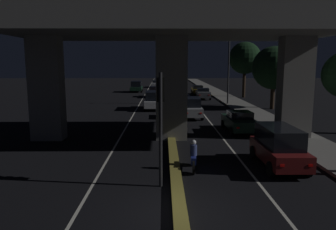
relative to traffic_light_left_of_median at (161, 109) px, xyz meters
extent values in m
plane|color=black|center=(0.64, -2.49, -3.13)|extent=(200.00, 200.00, 0.00)
cube|color=beige|center=(-2.79, 32.51, -3.13)|extent=(0.12, 126.00, 0.00)
cube|color=beige|center=(4.07, 32.51, -3.13)|extent=(0.12, 126.00, 0.00)
cube|color=olive|center=(0.64, 32.51, -3.02)|extent=(0.48, 126.00, 0.22)
cube|color=slate|center=(9.03, 25.51, -3.05)|extent=(2.96, 126.00, 0.16)
cube|color=gray|center=(-7.37, 8.38, 0.17)|extent=(1.99, 1.29, 6.61)
cube|color=gray|center=(8.65, 8.38, 0.17)|extent=(1.99, 1.29, 6.61)
cube|color=gray|center=(0.64, 8.38, 0.17)|extent=(1.99, 1.29, 6.61)
cube|color=gray|center=(0.64, 8.38, 4.22)|extent=(20.04, 9.21, 1.49)
cube|color=#333335|center=(0.64, 8.38, 5.42)|extent=(20.04, 0.40, 0.90)
cylinder|color=black|center=(0.00, -0.11, -0.84)|extent=(0.14, 0.14, 4.58)
cube|color=black|center=(0.00, 0.07, 0.77)|extent=(0.30, 0.28, 0.95)
sphere|color=black|center=(0.00, 0.22, 1.07)|extent=(0.18, 0.18, 0.18)
sphere|color=black|center=(0.00, 0.22, 0.77)|extent=(0.18, 0.18, 0.18)
sphere|color=green|center=(0.00, 0.22, 0.48)|extent=(0.18, 0.18, 0.18)
cylinder|color=#2D2D30|center=(7.81, 26.01, 1.17)|extent=(0.18, 0.18, 8.60)
cylinder|color=#2D2D30|center=(6.60, 26.01, 5.33)|extent=(2.42, 0.10, 0.10)
ellipsoid|color=#F2B759|center=(5.39, 26.01, 5.23)|extent=(0.56, 0.32, 0.24)
cube|color=#591414|center=(5.61, 2.31, -2.42)|extent=(1.68, 4.19, 0.72)
cube|color=black|center=(5.61, 2.42, -1.62)|extent=(1.48, 3.01, 0.88)
cylinder|color=black|center=(4.79, 3.69, -2.78)|extent=(0.20, 0.69, 0.69)
cylinder|color=black|center=(6.43, 3.70, -2.78)|extent=(0.20, 0.69, 0.69)
cylinder|color=black|center=(4.79, 0.93, -2.78)|extent=(0.20, 0.69, 0.69)
cylinder|color=black|center=(6.43, 0.93, -2.78)|extent=(0.20, 0.69, 0.69)
cube|color=red|center=(5.02, 0.21, -2.39)|extent=(0.18, 0.03, 0.11)
cube|color=red|center=(6.20, 0.21, -2.39)|extent=(0.18, 0.03, 0.11)
cube|color=black|center=(5.63, 10.58, -2.47)|extent=(1.91, 4.31, 0.71)
cube|color=black|center=(5.63, 10.47, -1.87)|extent=(1.62, 1.75, 0.49)
cylinder|color=black|center=(4.71, 11.96, -2.82)|extent=(0.22, 0.62, 0.61)
cylinder|color=black|center=(6.46, 12.01, -2.82)|extent=(0.22, 0.62, 0.61)
cylinder|color=black|center=(4.79, 9.15, -2.82)|extent=(0.22, 0.62, 0.61)
cylinder|color=black|center=(6.54, 9.20, -2.82)|extent=(0.22, 0.62, 0.61)
cube|color=red|center=(5.06, 8.42, -2.43)|extent=(0.18, 0.04, 0.11)
cube|color=red|center=(6.31, 8.46, -2.43)|extent=(0.18, 0.04, 0.11)
cube|color=gray|center=(2.64, 16.76, -2.43)|extent=(1.79, 4.37, 0.73)
cube|color=black|center=(2.64, 16.76, -1.67)|extent=(1.55, 2.64, 0.77)
cylinder|color=black|center=(1.78, 18.16, -2.79)|extent=(0.22, 0.68, 0.67)
cylinder|color=black|center=(3.42, 18.21, -2.79)|extent=(0.22, 0.68, 0.67)
cylinder|color=black|center=(1.86, 15.31, -2.79)|extent=(0.22, 0.68, 0.67)
cylinder|color=black|center=(3.50, 15.35, -2.79)|extent=(0.22, 0.68, 0.67)
cube|color=red|center=(2.11, 14.57, -2.39)|extent=(0.18, 0.03, 0.11)
cube|color=red|center=(3.29, 14.60, -2.39)|extent=(0.18, 0.03, 0.11)
cube|color=#515459|center=(2.26, 23.95, -2.50)|extent=(1.85, 3.94, 0.60)
cube|color=black|center=(2.26, 23.76, -1.95)|extent=(1.61, 1.89, 0.49)
cylinder|color=black|center=(1.36, 25.24, -2.80)|extent=(0.21, 0.66, 0.66)
cylinder|color=black|center=(3.14, 25.25, -2.80)|extent=(0.21, 0.66, 0.66)
cylinder|color=black|center=(1.38, 22.65, -2.80)|extent=(0.21, 0.66, 0.66)
cylinder|color=black|center=(3.16, 22.67, -2.80)|extent=(0.21, 0.66, 0.66)
cube|color=red|center=(1.64, 21.98, -2.47)|extent=(0.18, 0.03, 0.11)
cube|color=red|center=(2.91, 21.99, -2.47)|extent=(0.18, 0.03, 0.11)
cube|color=#515459|center=(5.62, 32.44, -2.42)|extent=(1.82, 3.93, 0.76)
cube|color=black|center=(5.62, 32.35, -1.82)|extent=(1.57, 1.59, 0.43)
cylinder|color=black|center=(4.79, 33.75, -2.80)|extent=(0.21, 0.67, 0.67)
cylinder|color=black|center=(6.50, 33.72, -2.80)|extent=(0.21, 0.67, 0.67)
cylinder|color=black|center=(4.74, 31.17, -2.80)|extent=(0.21, 0.67, 0.67)
cylinder|color=black|center=(6.45, 31.14, -2.80)|extent=(0.21, 0.67, 0.67)
cube|color=red|center=(4.97, 30.49, -2.38)|extent=(0.18, 0.03, 0.11)
cube|color=red|center=(6.19, 30.47, -2.38)|extent=(0.18, 0.03, 0.11)
cube|color=gold|center=(5.60, 39.21, -2.51)|extent=(1.72, 4.22, 0.56)
cube|color=black|center=(5.60, 39.11, -1.96)|extent=(1.49, 1.70, 0.54)
cylinder|color=black|center=(4.77, 40.59, -2.78)|extent=(0.21, 0.69, 0.69)
cylinder|color=black|center=(6.41, 40.61, -2.78)|extent=(0.21, 0.69, 0.69)
cylinder|color=black|center=(4.79, 37.82, -2.78)|extent=(0.21, 0.69, 0.69)
cylinder|color=black|center=(6.43, 37.83, -2.78)|extent=(0.21, 0.69, 0.69)
cube|color=red|center=(5.03, 37.09, -2.48)|extent=(0.18, 0.03, 0.11)
cube|color=red|center=(6.21, 37.10, -2.48)|extent=(0.18, 0.03, 0.11)
cube|color=silver|center=(-0.99, 22.38, -2.44)|extent=(1.76, 4.49, 0.70)
cube|color=black|center=(-0.99, 22.27, -1.63)|extent=(1.54, 3.24, 0.91)
cylinder|color=black|center=(-0.14, 20.91, -2.79)|extent=(0.21, 0.68, 0.68)
cylinder|color=black|center=(-1.81, 20.90, -2.79)|extent=(0.21, 0.68, 0.68)
cylinder|color=black|center=(-0.17, 23.87, -2.79)|extent=(0.21, 0.68, 0.68)
cylinder|color=black|center=(-1.84, 23.85, -2.79)|extent=(0.21, 0.68, 0.68)
cube|color=white|center=(-0.42, 24.64, -2.54)|extent=(0.18, 0.03, 0.11)
cube|color=white|center=(-1.62, 24.63, -2.54)|extent=(0.18, 0.03, 0.11)
cube|color=#591414|center=(-1.02, 35.32, -2.47)|extent=(1.84, 4.20, 0.70)
cube|color=black|center=(-1.03, 35.53, -1.85)|extent=(1.61, 2.02, 0.54)
cylinder|color=black|center=(-0.13, 33.95, -2.82)|extent=(0.20, 0.61, 0.61)
cylinder|color=black|center=(-1.90, 33.93, -2.82)|extent=(0.20, 0.61, 0.61)
cylinder|color=black|center=(-0.15, 36.71, -2.82)|extent=(0.20, 0.61, 0.61)
cylinder|color=black|center=(-1.92, 36.70, -2.82)|extent=(0.20, 0.61, 0.61)
cube|color=white|center=(-0.41, 37.43, -2.58)|extent=(0.18, 0.03, 0.11)
cube|color=white|center=(-1.67, 37.42, -2.58)|extent=(0.18, 0.03, 0.11)
cube|color=black|center=(-4.50, 43.80, -2.48)|extent=(1.90, 3.96, 0.60)
cube|color=black|center=(-4.50, 43.70, -1.71)|extent=(1.67, 2.85, 0.96)
cylinder|color=black|center=(-3.57, 42.49, -2.78)|extent=(0.20, 0.69, 0.69)
cylinder|color=black|center=(-5.42, 42.49, -2.78)|extent=(0.20, 0.69, 0.69)
cylinder|color=black|center=(-3.57, 45.10, -2.78)|extent=(0.20, 0.69, 0.69)
cylinder|color=black|center=(-5.43, 45.10, -2.78)|extent=(0.20, 0.69, 0.69)
cube|color=white|center=(-3.83, 45.78, -2.57)|extent=(0.18, 0.03, 0.11)
cube|color=white|center=(-5.16, 45.78, -2.57)|extent=(0.18, 0.03, 0.11)
cube|color=silver|center=(-1.24, 55.12, -2.49)|extent=(2.04, 4.11, 0.59)
cube|color=black|center=(-1.23, 55.33, -1.96)|extent=(1.72, 2.00, 0.46)
cylinder|color=black|center=(-0.39, 53.75, -2.78)|extent=(0.23, 0.70, 0.69)
cylinder|color=black|center=(-2.21, 53.83, -2.78)|extent=(0.23, 0.70, 0.69)
cylinder|color=black|center=(-0.27, 56.42, -2.78)|extent=(0.23, 0.70, 0.69)
cylinder|color=black|center=(-2.10, 56.49, -2.78)|extent=(0.23, 0.70, 0.69)
cube|color=white|center=(-0.50, 57.12, -2.58)|extent=(0.18, 0.04, 0.11)
cube|color=white|center=(-1.81, 57.18, -2.58)|extent=(0.18, 0.04, 0.11)
cylinder|color=black|center=(1.56, 2.62, -2.82)|extent=(0.13, 0.62, 0.61)
cylinder|color=black|center=(1.46, 1.33, -2.82)|extent=(0.15, 0.62, 0.61)
cube|color=navy|center=(1.51, 1.98, -2.60)|extent=(0.31, 1.00, 0.32)
cylinder|color=navy|center=(1.51, 1.98, -2.19)|extent=(0.34, 0.34, 0.50)
sphere|color=silver|center=(1.51, 1.98, -1.82)|extent=(0.24, 0.24, 0.24)
cube|color=red|center=(1.46, 1.28, -2.60)|extent=(0.08, 0.04, 0.08)
cylinder|color=black|center=(1.53, 9.84, -2.84)|extent=(0.11, 0.58, 0.58)
cylinder|color=black|center=(1.60, 8.45, -2.84)|extent=(0.13, 0.58, 0.58)
cube|color=silver|center=(1.56, 9.14, -2.62)|extent=(0.30, 1.07, 0.32)
cylinder|color=#3F3F44|center=(1.56, 9.14, -2.18)|extent=(0.34, 0.34, 0.56)
sphere|color=black|center=(1.56, 9.14, -1.78)|extent=(0.24, 0.24, 0.24)
cube|color=red|center=(1.60, 8.40, -2.62)|extent=(0.08, 0.03, 0.08)
cylinder|color=black|center=(1.37, 14.95, -2.85)|extent=(0.10, 0.55, 0.55)
cylinder|color=black|center=(1.33, 13.64, -2.85)|extent=(0.12, 0.56, 0.55)
cube|color=black|center=(1.35, 14.30, -2.63)|extent=(0.27, 1.00, 0.32)
cylinder|color=navy|center=(1.35, 14.30, -2.22)|extent=(0.33, 0.33, 0.50)
sphere|color=silver|center=(1.35, 14.30, -1.85)|extent=(0.24, 0.24, 0.24)
cube|color=red|center=(1.33, 13.59, -2.63)|extent=(0.08, 0.03, 0.08)
cylinder|color=#2D2116|center=(11.96, 22.46, -1.78)|extent=(0.45, 0.45, 2.70)
sphere|color=black|center=(11.96, 22.46, 1.31)|extent=(4.62, 4.62, 4.62)
cylinder|color=#2D2116|center=(11.84, 34.68, -1.15)|extent=(0.44, 0.44, 3.96)
sphere|color=black|center=(11.84, 34.68, 2.55)|extent=(4.58, 4.58, 4.58)
camera|label=1|loc=(0.11, -12.71, 1.79)|focal=35.00mm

